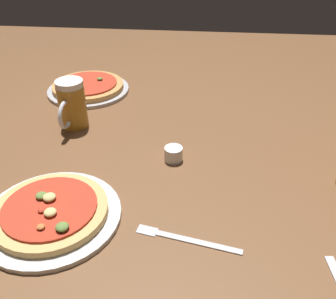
{
  "coord_description": "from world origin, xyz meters",
  "views": [
    {
      "loc": [
        0.08,
        -0.86,
        0.6
      ],
      "look_at": [
        0.0,
        0.0,
        0.02
      ],
      "focal_mm": 40.09,
      "sensor_mm": 36.0,
      "label": 1
    }
  ],
  "objects": [
    {
      "name": "ground_plane",
      "position": [
        0.0,
        0.0,
        -0.01
      ],
      "size": [
        2.4,
        2.4,
        0.03
      ],
      "primitive_type": "cube",
      "color": "brown"
    },
    {
      "name": "beer_mug_amber",
      "position": [
        -0.31,
        0.14,
        0.07
      ],
      "size": [
        0.08,
        0.14,
        0.15
      ],
      "color": "#B27A23",
      "rests_on": "ground_plane"
    },
    {
      "name": "ramekin_sauce",
      "position": [
        0.02,
        -0.02,
        0.02
      ],
      "size": [
        0.05,
        0.05,
        0.04
      ],
      "primitive_type": "cylinder",
      "color": "white",
      "rests_on": "ground_plane"
    },
    {
      "name": "fork_left",
      "position": [
        0.07,
        -0.31,
        0.0
      ],
      "size": [
        0.23,
        0.07,
        0.01
      ],
      "color": "silver",
      "rests_on": "ground_plane"
    },
    {
      "name": "pizza_plate_far",
      "position": [
        -0.34,
        0.39,
        0.02
      ],
      "size": [
        0.3,
        0.3,
        0.05
      ],
      "color": "#B2B2B7",
      "rests_on": "ground_plane"
    },
    {
      "name": "pizza_plate_near",
      "position": [
        -0.24,
        -0.27,
        0.02
      ],
      "size": [
        0.31,
        0.31,
        0.05
      ],
      "color": "silver",
      "rests_on": "ground_plane"
    }
  ]
}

